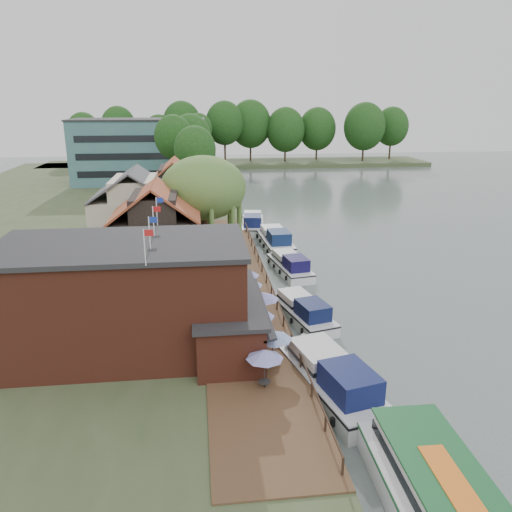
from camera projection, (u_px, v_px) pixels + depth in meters
name	position (u px, v px, depth m)	size (l,w,h in m)	color
ground	(358.00, 342.00, 35.84)	(260.00, 260.00, 0.00)	#54615F
land_bank	(54.00, 229.00, 65.49)	(50.00, 140.00, 1.00)	#384728
quay_deck	(236.00, 284.00, 44.10)	(6.00, 50.00, 0.10)	#47301E
quay_rail	(266.00, 277.00, 44.75)	(0.20, 49.00, 1.00)	black
pub	(156.00, 296.00, 31.93)	(20.00, 11.00, 7.30)	maroon
hotel_block	(140.00, 151.00, 97.57)	(25.40, 12.40, 12.30)	#38666B
cottage_a	(156.00, 230.00, 45.85)	(8.60, 7.60, 8.50)	black
cottage_b	(135.00, 208.00, 54.99)	(9.60, 8.60, 8.50)	beige
cottage_c	(175.00, 193.00, 63.97)	(7.60, 7.60, 8.50)	black
willow	(204.00, 207.00, 50.81)	(8.60, 8.60, 10.43)	#476B2D
umbrella_0	(265.00, 369.00, 27.88)	(2.12, 2.12, 2.38)	#1A1B92
umbrella_1	(272.00, 348.00, 30.16)	(2.38, 2.38, 2.38)	#1B3F96
umbrella_2	(258.00, 325.00, 33.23)	(2.22, 2.22, 2.38)	#1C249A
umbrella_3	(263.00, 307.00, 36.13)	(2.37, 2.37, 2.38)	#1F1A92
umbrella_4	(247.00, 293.00, 38.79)	(2.44, 2.44, 2.38)	#1B3799
umbrella_5	(247.00, 283.00, 40.97)	(2.08, 2.08, 2.38)	navy
cruiser_0	(331.00, 373.00, 29.25)	(3.48, 10.74, 2.64)	silver
cruiser_1	(303.00, 308.00, 39.15)	(2.88, 8.92, 2.12)	silver
cruiser_2	(290.00, 263.00, 49.91)	(2.90, 9.00, 2.15)	white
cruiser_3	(275.00, 237.00, 58.47)	(3.31, 10.24, 2.49)	white
cruiser_4	(253.00, 221.00, 66.52)	(3.22, 9.97, 2.42)	silver
swan	(427.00, 463.00, 23.61)	(0.44, 0.44, 0.44)	white
bank_tree_0	(196.00, 168.00, 73.13)	(6.10, 6.10, 12.22)	#143811
bank_tree_1	(174.00, 158.00, 80.44)	(6.12, 6.12, 13.54)	#143811
bank_tree_2	(191.00, 154.00, 85.83)	(6.99, 6.99, 13.53)	#143811
bank_tree_3	(170.00, 150.00, 104.99)	(7.15, 7.15, 11.03)	#143811
bank_tree_4	(199.00, 142.00, 115.28)	(6.19, 6.19, 12.92)	#143811
bank_tree_5	(189.00, 141.00, 123.05)	(6.42, 6.42, 11.89)	#143811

